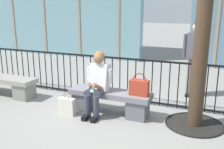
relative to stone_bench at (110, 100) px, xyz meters
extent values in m
plane|color=gray|center=(0.00, 0.00, -0.27)|extent=(60.00, 60.00, 0.00)
cube|color=slate|center=(0.00, 0.00, 0.13)|extent=(1.60, 0.44, 0.10)
cube|color=slate|center=(-0.56, 0.00, -0.10)|extent=(0.36, 0.37, 0.35)
cube|color=slate|center=(0.56, 0.00, -0.10)|extent=(0.36, 0.37, 0.35)
cylinder|color=#383D4C|center=(-0.29, -0.18, 0.20)|extent=(0.15, 0.40, 0.15)
cylinder|color=#383D4C|center=(-0.29, -0.38, -0.05)|extent=(0.11, 0.11, 0.45)
cube|color=black|center=(-0.29, -0.44, -0.23)|extent=(0.09, 0.22, 0.08)
cylinder|color=#383D4C|center=(-0.11, -0.18, 0.20)|extent=(0.15, 0.40, 0.15)
cylinder|color=#383D4C|center=(-0.11, -0.38, -0.05)|extent=(0.11, 0.11, 0.45)
cube|color=black|center=(-0.11, -0.44, -0.23)|extent=(0.09, 0.22, 0.08)
cube|color=silver|center=(-0.20, -0.04, 0.44)|extent=(0.36, 0.30, 0.55)
cylinder|color=silver|center=(-0.42, -0.04, 0.49)|extent=(0.08, 0.08, 0.26)
cylinder|color=#8E664C|center=(-0.28, -0.26, 0.32)|extent=(0.16, 0.28, 0.20)
cylinder|color=silver|center=(0.02, -0.04, 0.49)|extent=(0.08, 0.08, 0.26)
cylinder|color=#8E664C|center=(-0.12, -0.26, 0.32)|extent=(0.16, 0.28, 0.20)
cube|color=silver|center=(-0.20, -0.32, 0.30)|extent=(0.07, 0.10, 0.13)
sphere|color=#8E664C|center=(-0.20, -0.06, 0.81)|extent=(0.20, 0.20, 0.20)
sphere|color=olive|center=(-0.20, -0.03, 0.84)|extent=(0.20, 0.20, 0.20)
cube|color=#B23823|center=(0.58, -0.01, 0.32)|extent=(0.34, 0.18, 0.28)
torus|color=maroon|center=(0.58, -0.01, 0.47)|extent=(0.24, 0.02, 0.24)
cube|color=beige|center=(-0.73, -0.39, -0.11)|extent=(0.33, 0.12, 0.33)
torus|color=slate|center=(-0.73, -0.43, 0.08)|extent=(0.16, 0.01, 0.16)
torus|color=slate|center=(-0.73, -0.35, 0.08)|extent=(0.16, 0.01, 0.16)
cylinder|color=gray|center=(1.26, 1.65, 0.18)|extent=(0.13, 0.13, 0.90)
cube|color=black|center=(1.26, 1.61, -0.24)|extent=(0.09, 0.22, 0.06)
cylinder|color=gray|center=(1.46, 1.65, 0.18)|extent=(0.13, 0.13, 0.90)
cube|color=black|center=(1.46, 1.61, -0.24)|extent=(0.09, 0.22, 0.06)
cube|color=#4C4751|center=(1.36, 1.65, 0.91)|extent=(0.38, 0.44, 0.56)
cylinder|color=#4C4751|center=(1.13, 1.65, 0.89)|extent=(0.08, 0.08, 0.52)
cylinder|color=#4C4751|center=(1.60, 1.65, 0.89)|extent=(0.08, 0.08, 0.52)
sphere|color=beige|center=(1.36, 1.65, 1.31)|extent=(0.20, 0.20, 0.20)
sphere|color=#472816|center=(1.36, 1.67, 1.34)|extent=(0.20, 0.20, 0.20)
cube|color=silver|center=(1.60, 1.55, 0.96)|extent=(0.07, 0.01, 0.14)
cylinder|color=black|center=(-3.48, 0.75, 0.21)|extent=(0.02, 0.02, 0.96)
cylinder|color=black|center=(-3.30, 0.75, 0.21)|extent=(0.02, 0.02, 0.96)
cylinder|color=black|center=(-3.12, 0.75, 0.21)|extent=(0.02, 0.02, 0.96)
cylinder|color=black|center=(-2.94, 0.75, 0.21)|extent=(0.02, 0.02, 0.96)
cylinder|color=black|center=(-2.76, 0.75, 0.21)|extent=(0.02, 0.02, 0.96)
cylinder|color=black|center=(-2.59, 0.75, 0.21)|extent=(0.02, 0.02, 0.96)
cylinder|color=black|center=(-2.41, 0.75, 0.21)|extent=(0.02, 0.02, 0.96)
cylinder|color=black|center=(-2.23, 0.75, 0.21)|extent=(0.02, 0.02, 0.96)
cylinder|color=black|center=(-2.05, 0.75, 0.21)|extent=(0.02, 0.02, 0.96)
cylinder|color=black|center=(-1.87, 0.75, 0.21)|extent=(0.02, 0.02, 0.96)
cylinder|color=black|center=(-1.69, 0.75, 0.21)|extent=(0.02, 0.02, 0.96)
cylinder|color=black|center=(-1.52, 0.75, 0.21)|extent=(0.02, 0.02, 0.96)
cylinder|color=black|center=(-1.34, 0.75, 0.21)|extent=(0.02, 0.02, 0.96)
cylinder|color=black|center=(-1.16, 0.75, 0.21)|extent=(0.02, 0.02, 0.96)
cylinder|color=black|center=(-0.98, 0.75, 0.21)|extent=(0.02, 0.02, 0.96)
cylinder|color=black|center=(-0.80, 0.75, 0.21)|extent=(0.02, 0.02, 0.96)
cylinder|color=black|center=(-0.62, 0.75, 0.21)|extent=(0.02, 0.02, 0.96)
cylinder|color=black|center=(-0.45, 0.75, 0.21)|extent=(0.02, 0.02, 0.96)
cylinder|color=black|center=(-0.27, 0.75, 0.21)|extent=(0.02, 0.02, 0.96)
cylinder|color=black|center=(-0.09, 0.75, 0.21)|extent=(0.02, 0.02, 0.96)
cylinder|color=black|center=(0.09, 0.75, 0.21)|extent=(0.02, 0.02, 0.96)
cylinder|color=black|center=(0.27, 0.75, 0.21)|extent=(0.02, 0.02, 0.96)
cylinder|color=black|center=(0.45, 0.75, 0.21)|extent=(0.02, 0.02, 0.96)
cylinder|color=black|center=(0.62, 0.75, 0.21)|extent=(0.02, 0.02, 0.96)
cylinder|color=black|center=(0.80, 0.75, 0.21)|extent=(0.02, 0.02, 0.96)
cylinder|color=black|center=(0.98, 0.75, 0.21)|extent=(0.02, 0.02, 0.96)
cylinder|color=black|center=(1.16, 0.75, 0.21)|extent=(0.02, 0.02, 0.96)
cylinder|color=black|center=(1.34, 0.75, 0.21)|extent=(0.02, 0.02, 0.96)
cylinder|color=black|center=(1.52, 0.75, 0.21)|extent=(0.02, 0.02, 0.96)
cylinder|color=black|center=(1.69, 0.75, 0.21)|extent=(0.02, 0.02, 0.96)
cylinder|color=black|center=(1.87, 0.75, 0.21)|extent=(0.02, 0.02, 0.96)
cube|color=black|center=(0.00, 0.75, -0.22)|extent=(8.74, 0.04, 0.04)
cube|color=black|center=(0.00, 0.75, 0.67)|extent=(8.74, 0.04, 0.04)
cylinder|color=black|center=(1.57, 0.10, -0.27)|extent=(0.98, 0.98, 0.01)
torus|color=black|center=(1.57, 0.10, -0.26)|extent=(1.01, 1.01, 0.03)
cylinder|color=#423021|center=(1.57, 0.10, 1.43)|extent=(0.25, 0.25, 3.40)
cube|color=gray|center=(-2.65, 0.00, 0.13)|extent=(1.60, 0.44, 0.10)
cube|color=gray|center=(-2.09, 0.00, -0.10)|extent=(0.36, 0.37, 0.35)
camera|label=1|loc=(1.83, -4.23, 1.72)|focal=40.83mm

